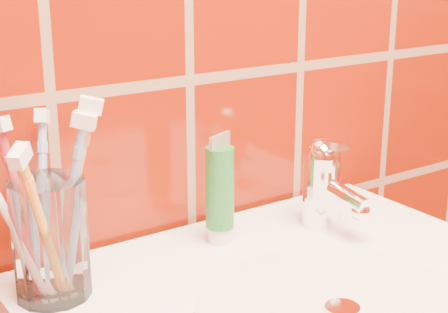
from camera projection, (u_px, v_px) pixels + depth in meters
glass_tumbler at (50, 239)px, 0.71m from camera, size 0.10×0.10×0.13m
toothpaste_tube at (220, 193)px, 0.84m from camera, size 0.04×0.04×0.14m
faucet at (324, 180)px, 0.89m from camera, size 0.05×0.11×0.12m
toothbrush_0 at (70, 206)px, 0.71m from camera, size 0.11×0.10×0.21m
toothbrush_1 at (23, 211)px, 0.70m from camera, size 0.09×0.12×0.21m
toothbrush_2 at (9, 217)px, 0.69m from camera, size 0.15×0.14×0.21m
toothbrush_3 at (43, 202)px, 0.73m from camera, size 0.12×0.16×0.21m
toothbrush_4 at (44, 229)px, 0.67m from camera, size 0.15×0.15×0.20m
toothbrush_5 at (72, 198)px, 0.71m from camera, size 0.12×0.10×0.22m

